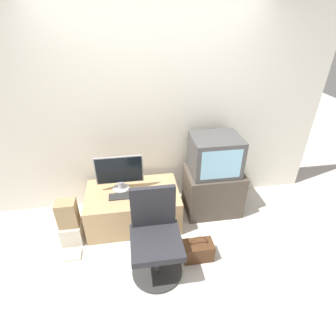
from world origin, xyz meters
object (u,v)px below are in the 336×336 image
main_monitor (120,173)px  office_chair (156,240)px  book (72,255)px  keyboard (125,196)px  handbag (198,250)px  mouse (145,192)px  crt_tv (215,155)px  cardboard_box_lower (72,232)px

main_monitor → office_chair: office_chair is taller
office_chair → book: office_chair is taller
main_monitor → keyboard: main_monitor is taller
handbag → mouse: bearing=128.0°
office_chair → main_monitor: bearing=111.2°
crt_tv → book: (-1.77, -0.57, -0.83)m
crt_tv → office_chair: size_ratio=0.63×
office_chair → handbag: (0.47, 0.06, -0.30)m
main_monitor → crt_tv: bearing=0.3°
main_monitor → mouse: bearing=-24.9°
mouse → cardboard_box_lower: (-0.89, -0.19, -0.34)m
main_monitor → keyboard: (0.04, -0.16, -0.23)m
main_monitor → cardboard_box_lower: (-0.60, -0.32, -0.57)m
main_monitor → mouse: main_monitor is taller
keyboard → handbag: bearing=-39.6°
keyboard → mouse: bearing=6.7°
office_chair → handbag: size_ratio=2.88×
keyboard → mouse: 0.25m
main_monitor → keyboard: size_ratio=1.53×
handbag → cardboard_box_lower: bearing=161.4°
crt_tv → cardboard_box_lower: (-1.77, -0.33, -0.71)m
main_monitor → book: 1.07m
mouse → keyboard: bearing=-173.3°
keyboard → crt_tv: bearing=8.4°
mouse → book: 1.08m
keyboard → office_chair: size_ratio=0.40×
office_chair → crt_tv: bearing=45.4°
main_monitor → office_chair: size_ratio=0.61×
mouse → handbag: size_ratio=0.16×
main_monitor → mouse: 0.38m
main_monitor → mouse: (0.28, -0.13, -0.22)m
main_monitor → crt_tv: crt_tv is taller
main_monitor → office_chair: (0.33, -0.85, -0.28)m
handbag → book: bearing=170.8°
keyboard → mouse: (0.25, 0.03, 0.01)m
keyboard → crt_tv: (1.13, 0.17, 0.37)m
office_chair → cardboard_box_lower: office_chair is taller
mouse → book: mouse is taller
crt_tv → handbag: crt_tv is taller
crt_tv → mouse: bearing=-171.1°
main_monitor → book: (-0.59, -0.56, -0.68)m
crt_tv → cardboard_box_lower: 1.94m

